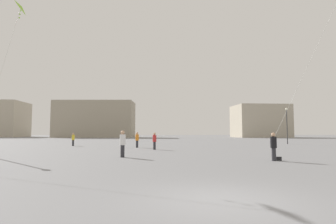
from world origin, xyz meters
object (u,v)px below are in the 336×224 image
object	(u,v)px
lamppost_east	(287,120)
handbag_beside_flyer	(279,159)
building_centre_hall	(95,119)
kite_lime_diamond	(21,8)
person_in_white	(123,143)
person_in_red	(154,140)
person_in_orange	(137,139)
building_right_hall	(260,121)
person_in_yellow	(73,139)
person_in_black	(274,145)

from	to	relation	value
lamppost_east	handbag_beside_flyer	xyz separation A→B (m)	(-12.21, -21.91, -3.39)
building_centre_hall	kite_lime_diamond	bearing A→B (deg)	-83.36
person_in_white	lamppost_east	bearing A→B (deg)	39.01
person_in_red	handbag_beside_flyer	size ratio (longest dim) A/B	5.33
person_in_orange	building_centre_hall	world-z (taller)	building_centre_hall
person_in_white	lamppost_east	distance (m)	29.16
kite_lime_diamond	building_right_hall	size ratio (longest dim) A/B	0.58
person_in_yellow	person_in_white	world-z (taller)	person_in_white
person_in_red	lamppost_east	size ratio (longest dim) A/B	0.32
building_right_hall	handbag_beside_flyer	bearing A→B (deg)	-112.19
person_in_yellow	person_in_orange	world-z (taller)	person_in_orange
person_in_black	kite_lime_diamond	bearing A→B (deg)	153.23
building_centre_hall	building_right_hall	distance (m)	54.09
building_right_hall	lamppost_east	bearing A→B (deg)	-108.82
person_in_yellow	handbag_beside_flyer	bearing A→B (deg)	19.72
lamppost_east	handbag_beside_flyer	world-z (taller)	lamppost_east
person_in_orange	person_in_white	xyz separation A→B (m)	(-0.55, -11.66, 0.06)
person_in_yellow	building_right_hall	bearing A→B (deg)	115.27
person_in_red	building_centre_hall	xyz separation A→B (m)	(-17.79, 62.78, 4.90)
person_in_orange	lamppost_east	size ratio (longest dim) A/B	0.33
person_in_black	building_centre_hall	distance (m)	78.08
building_centre_hall	lamppost_east	bearing A→B (deg)	-54.22
building_centre_hall	building_right_hall	bearing A→B (deg)	-3.26
person_in_white	person_in_orange	bearing A→B (deg)	85.55
person_in_black	lamppost_east	world-z (taller)	lamppost_east
person_in_white	handbag_beside_flyer	xyz separation A→B (m)	(9.80, -2.94, -0.90)
person_in_black	person_in_yellow	xyz separation A→B (m)	(-17.14, 19.17, -0.04)
lamppost_east	handbag_beside_flyer	size ratio (longest dim) A/B	16.50
building_centre_hall	lamppost_east	size ratio (longest dim) A/B	4.82
person_in_black	person_in_yellow	size ratio (longest dim) A/B	1.05
person_in_orange	building_centre_hall	bearing A→B (deg)	-26.68
person_in_red	kite_lime_diamond	world-z (taller)	kite_lime_diamond
person_in_red	person_in_orange	world-z (taller)	person_in_orange
person_in_white	person_in_black	bearing A→B (deg)	-19.57
kite_lime_diamond	person_in_black	bearing A→B (deg)	-9.43
building_centre_hall	building_right_hall	size ratio (longest dim) A/B	1.53
person_in_orange	person_in_red	bearing A→B (deg)	165.73
person_in_yellow	kite_lime_diamond	bearing A→B (deg)	-20.70
building_centre_hall	lamppost_east	world-z (taller)	building_centre_hall
person_in_white	building_right_hall	size ratio (longest dim) A/B	0.11
person_in_red	person_in_yellow	distance (m)	12.94
person_in_white	handbag_beside_flyer	size ratio (longest dim) A/B	5.81
person_in_black	person_in_yellow	distance (m)	25.71
building_centre_hall	handbag_beside_flyer	xyz separation A→B (m)	(25.16, -73.77, -5.71)
person_in_black	person_in_orange	xyz separation A→B (m)	(-8.90, 14.70, 0.02)
building_centre_hall	lamppost_east	xyz separation A→B (m)	(37.37, -51.86, -2.32)
lamppost_east	person_in_white	bearing A→B (deg)	-139.23
person_in_yellow	kite_lime_diamond	size ratio (longest dim) A/B	0.17
person_in_orange	person_in_white	bearing A→B (deg)	135.56
person_in_black	kite_lime_diamond	world-z (taller)	kite_lime_diamond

